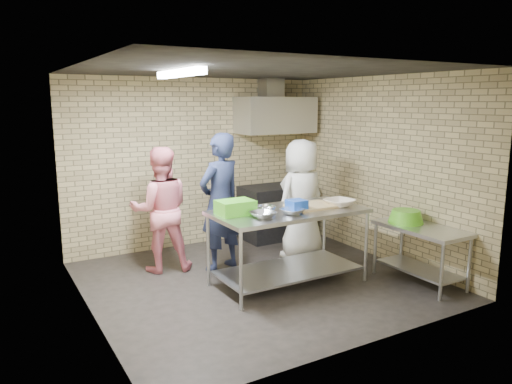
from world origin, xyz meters
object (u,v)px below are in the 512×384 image
at_px(green_crate, 235,207).
at_px(side_counter, 420,255).
at_px(blue_tub, 297,205).
at_px(woman_white, 301,200).
at_px(green_basin, 406,216).
at_px(woman_pink, 161,210).
at_px(prep_table, 288,247).
at_px(man_navy, 220,202).
at_px(bottle_green, 291,119).
at_px(stove, 276,212).

bearing_deg(green_crate, side_counter, -23.42).
distance_m(blue_tub, woman_white, 1.13).
relative_size(side_counter, green_crate, 2.76).
distance_m(green_basin, woman_pink, 3.30).
xyz_separation_m(prep_table, green_basin, (1.47, -0.58, 0.35)).
bearing_deg(woman_white, green_basin, 109.39).
xyz_separation_m(green_crate, woman_white, (1.45, 0.66, -0.17)).
bearing_deg(woman_white, man_navy, -16.16).
bearing_deg(prep_table, green_crate, 170.27).
bearing_deg(green_crate, green_basin, -17.85).
height_order(green_basin, man_navy, man_navy).
bearing_deg(green_crate, prep_table, -9.73).
relative_size(blue_tub, bottle_green, 1.45).
bearing_deg(woman_white, bottle_green, -126.94).
distance_m(prep_table, woman_pink, 1.84).
height_order(woman_pink, woman_white, woman_white).
height_order(stove, man_navy, man_navy).
relative_size(side_counter, green_basin, 2.61).
bearing_deg(woman_pink, bottle_green, -148.30).
bearing_deg(blue_tub, prep_table, 116.57).
bearing_deg(stove, bottle_green, 28.07).
relative_size(blue_tub, man_navy, 0.11).
bearing_deg(side_counter, prep_table, 150.94).
bearing_deg(bottle_green, woman_pink, -162.69).
height_order(prep_table, blue_tub, blue_tub).
height_order(green_basin, woman_pink, woman_pink).
height_order(stove, bottle_green, bottle_green).
height_order(man_navy, woman_pink, man_navy).
height_order(bottle_green, man_navy, bottle_green).
bearing_deg(woman_white, side_counter, 106.15).
xyz_separation_m(green_basin, woman_white, (-0.72, 1.36, 0.06)).
relative_size(green_crate, bottle_green, 2.89).
bearing_deg(blue_tub, green_crate, 163.65).
distance_m(stove, woman_pink, 2.40).
distance_m(side_counter, bottle_green, 3.41).
bearing_deg(woman_white, woman_pink, -23.63).
xyz_separation_m(side_counter, woman_white, (-0.74, 1.61, 0.52)).
bearing_deg(man_navy, side_counter, 121.40).
relative_size(green_crate, woman_pink, 0.25).
height_order(prep_table, green_basin, prep_table).
relative_size(stove, woman_white, 0.67).
relative_size(man_navy, woman_white, 1.07).
height_order(side_counter, green_crate, green_crate).
bearing_deg(man_navy, stove, -164.71).
distance_m(bottle_green, man_navy, 2.57).
distance_m(prep_table, side_counter, 1.71).
relative_size(green_basin, bottle_green, 3.07).
relative_size(man_navy, woman_pink, 1.11).
relative_size(green_basin, man_navy, 0.24).
relative_size(side_counter, woman_white, 0.67).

